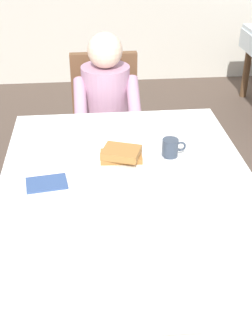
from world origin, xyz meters
The scene contains 12 objects.
ground_plane centered at (0.00, 0.00, 0.00)m, with size 14.00×14.00×0.00m, color brown.
dining_table_main centered at (0.00, 0.00, 0.65)m, with size 1.12×1.52×0.74m.
chair_diner centered at (-0.04, 1.17, 0.53)m, with size 0.44×0.45×0.93m.
diner_person centered at (-0.04, 1.01, 0.67)m, with size 0.40×0.43×1.12m.
plate_breakfast centered at (-0.01, 0.18, 0.75)m, with size 0.28×0.28×0.02m, color white.
breakfast_stack centered at (-0.02, 0.18, 0.79)m, with size 0.20×0.17×0.06m.
cup_coffee centered at (0.22, 0.23, 0.78)m, with size 0.11×0.08×0.08m.
syrup_pitcher centered at (-0.30, 0.36, 0.78)m, with size 0.08×0.08×0.07m.
fork_left_of_plate centered at (-0.20, 0.16, 0.74)m, with size 0.18×0.01×0.01m, color silver.
knife_right_of_plate centered at (0.18, 0.16, 0.74)m, with size 0.20×0.01×0.01m, color silver.
spoon_near_edge centered at (0.01, -0.15, 0.74)m, with size 0.15×0.01×0.01m, color silver.
napkin_folded centered at (-0.34, 0.04, 0.74)m, with size 0.17×0.12×0.01m, color #334C7F.
Camera 1 is at (-0.16, -1.51, 1.75)m, focal length 46.29 mm.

